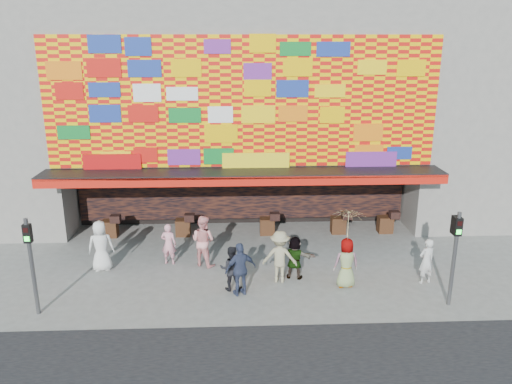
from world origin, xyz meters
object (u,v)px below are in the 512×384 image
(signal_right, at_px, (455,248))
(ped_i, at_px, (203,241))
(ped_d, at_px, (280,257))
(signal_left, at_px, (31,256))
(ped_c, at_px, (231,268))
(ped_e, at_px, (241,269))
(ped_h, at_px, (426,261))
(ped_b, at_px, (169,244))
(parasol, at_px, (348,225))
(ped_g, at_px, (346,263))
(ped_f, at_px, (295,258))
(ped_a, at_px, (101,246))

(signal_right, bearing_deg, ped_i, 157.50)
(ped_d, bearing_deg, signal_left, 21.69)
(signal_left, xyz_separation_m, ped_c, (5.72, 1.27, -1.11))
(signal_left, relative_size, ped_i, 1.60)
(ped_e, relative_size, ped_i, 0.94)
(ped_h, distance_m, ped_i, 7.67)
(ped_b, distance_m, ped_d, 4.19)
(ped_b, distance_m, ped_c, 3.07)
(ped_d, relative_size, ped_i, 0.95)
(ped_d, height_order, parasol, parasol)
(ped_e, height_order, ped_h, ped_e)
(ped_h, bearing_deg, ped_g, -15.04)
(signal_left, relative_size, ped_c, 2.00)
(ped_c, relative_size, ped_f, 1.00)
(signal_left, height_order, ped_g, signal_left)
(ped_a, distance_m, ped_g, 8.46)
(ped_e, bearing_deg, parasol, 164.86)
(ped_b, bearing_deg, ped_i, -178.06)
(ped_h, height_order, ped_i, ped_i)
(ped_g, bearing_deg, ped_a, -15.36)
(signal_left, relative_size, parasol, 1.59)
(ped_a, bearing_deg, ped_c, 149.29)
(signal_right, xyz_separation_m, ped_i, (-7.68, 3.18, -0.92))
(ped_a, xyz_separation_m, ped_e, (4.86, -2.01, -0.03))
(ped_c, bearing_deg, ped_g, -178.52)
(ped_a, relative_size, parasol, 0.96)
(signal_left, xyz_separation_m, ped_a, (1.17, 2.93, -0.95))
(ped_e, xyz_separation_m, ped_h, (6.16, 0.55, -0.09))
(signal_right, relative_size, ped_i, 1.60)
(ped_g, height_order, ped_h, ped_g)
(ped_f, bearing_deg, signal_right, 171.83)
(ped_b, bearing_deg, signal_left, 53.70)
(ped_e, relative_size, ped_g, 1.05)
(signal_left, distance_m, parasol, 9.57)
(ped_d, xyz_separation_m, ped_e, (-1.32, -0.87, -0.02))
(signal_right, distance_m, ped_c, 6.89)
(signal_left, relative_size, ped_h, 1.91)
(ped_c, xyz_separation_m, ped_g, (3.75, 0.05, 0.09))
(ped_b, height_order, ped_g, ped_g)
(signal_right, bearing_deg, ped_c, 169.25)
(ped_a, xyz_separation_m, ped_i, (3.55, 0.26, 0.03))
(ped_d, distance_m, ped_g, 2.18)
(signal_right, relative_size, ped_e, 1.71)
(ped_c, height_order, ped_i, ped_i)
(ped_a, xyz_separation_m, ped_c, (4.55, -1.66, -0.16))
(ped_h, bearing_deg, ped_b, -30.24)
(ped_f, distance_m, ped_i, 3.37)
(ped_c, xyz_separation_m, ped_h, (6.46, 0.19, 0.04))
(ped_i, bearing_deg, ped_d, -177.79)
(ped_f, height_order, parasol, parasol)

